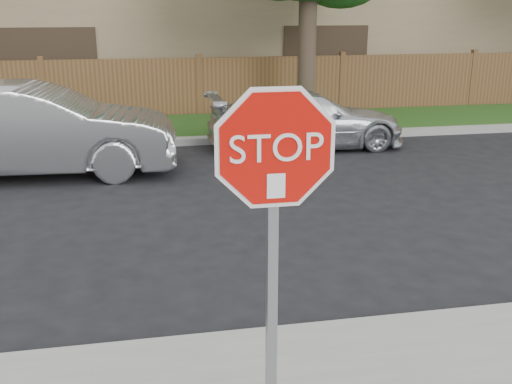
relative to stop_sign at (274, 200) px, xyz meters
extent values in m
plane|color=black|center=(0.80, 1.48, -1.83)|extent=(90.00, 90.00, 0.00)
cube|color=gray|center=(0.80, 9.63, -1.75)|extent=(70.00, 0.30, 0.15)
cube|color=#1E4714|center=(0.80, 11.28, -1.77)|extent=(70.00, 3.00, 0.12)
cube|color=brown|center=(0.80, 12.88, -1.03)|extent=(70.00, 0.12, 1.60)
cube|color=#8F7959|center=(0.80, 18.48, 1.17)|extent=(34.00, 8.00, 6.00)
cylinder|color=#382B21|center=(3.30, 11.18, 0.13)|extent=(0.44, 0.44, 3.92)
cube|color=gray|center=(0.00, 0.05, -0.58)|extent=(0.06, 0.06, 2.30)
cylinder|color=white|center=(0.00, -0.02, 0.32)|extent=(1.01, 0.02, 1.01)
cylinder|color=#BA0D07|center=(0.00, -0.03, 0.32)|extent=(0.93, 0.02, 0.93)
cube|color=white|center=(0.00, -0.05, 0.10)|extent=(0.11, 0.00, 0.15)
imported|color=#A2A3A7|center=(-2.63, 7.67, -1.02)|extent=(5.02, 1.98, 1.63)
imported|color=silver|center=(2.68, 8.87, -1.22)|extent=(4.22, 1.78, 1.22)
camera|label=1|loc=(-0.75, -3.32, 1.12)|focal=42.00mm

